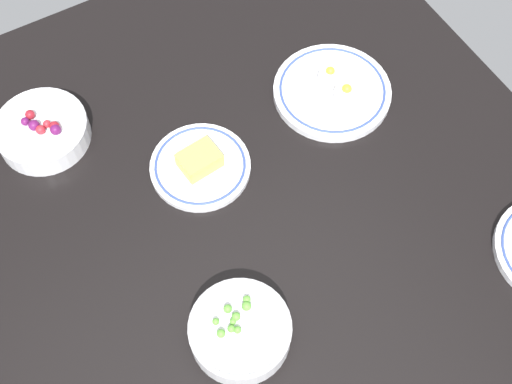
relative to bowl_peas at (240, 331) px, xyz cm
name	(u,v)px	position (x,y,z in cm)	size (l,w,h in cm)	color
dining_table	(256,203)	(20.74, -14.79, -4.67)	(119.09, 110.44, 4.00)	black
bowl_peas	(240,331)	(0.00, 0.00, 0.00)	(16.31, 16.31, 6.11)	silver
bowl_berries	(42,130)	(51.48, 13.09, -0.15)	(17.15, 17.15, 6.26)	silver
plate_eggs	(333,90)	(33.31, -39.18, -1.49)	(22.88, 22.88, 5.09)	silver
plate_cheese	(200,165)	(31.06, -9.01, -1.51)	(18.39, 18.39, 4.51)	silver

